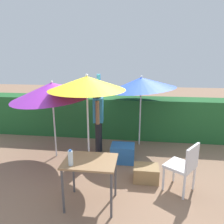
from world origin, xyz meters
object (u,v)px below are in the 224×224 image
crate_cardboard (146,173)px  chair_plastic (184,165)px  cooler_box (123,153)px  bottle_water (71,158)px  umbrella_yellow (141,83)px  folding_table (90,166)px  umbrella_rainbow (87,83)px  umbrella_orange (52,90)px  person_vendor (98,116)px

crate_cardboard → chair_plastic: bearing=-23.9°
cooler_box → bottle_water: 1.91m
umbrella_yellow → bottle_water: bearing=-110.2°
cooler_box → folding_table: bearing=-104.2°
umbrella_yellow → chair_plastic: bearing=-68.8°
umbrella_rainbow → umbrella_orange: bearing=155.3°
umbrella_orange → person_vendor: size_ratio=0.99×
bottle_water → person_vendor: bearing=89.3°
umbrella_orange → cooler_box: umbrella_orange is taller
chair_plastic → crate_cardboard: (-0.62, 0.27, -0.37)m
umbrella_yellow → cooler_box: (-0.36, -0.99, -1.43)m
person_vendor → folding_table: person_vendor is taller
umbrella_yellow → crate_cardboard: bearing=-85.1°
crate_cardboard → bottle_water: bottle_water is taller
bottle_water → umbrella_orange: bearing=118.7°
umbrella_orange → folding_table: size_ratio=2.32×
person_vendor → chair_plastic: bearing=-37.0°
umbrella_orange → person_vendor: (0.96, 0.28, -0.64)m
umbrella_yellow → bottle_water: 2.93m
umbrella_rainbow → crate_cardboard: (1.18, -0.33, -1.64)m
umbrella_yellow → person_vendor: 1.36m
umbrella_rainbow → bottle_water: size_ratio=8.20×
person_vendor → bottle_water: bearing=-90.7°
umbrella_yellow → crate_cardboard: size_ratio=3.99×
umbrella_yellow → cooler_box: 1.78m
chair_plastic → person_vendor: bearing=143.0°
umbrella_rainbow → umbrella_yellow: umbrella_rainbow is taller
umbrella_rainbow → cooler_box: size_ratio=3.82×
umbrella_rainbow → folding_table: 1.62m
person_vendor → chair_plastic: size_ratio=2.11×
cooler_box → folding_table: (-0.38, -1.50, 0.48)m
person_vendor → crate_cardboard: (1.10, -1.02, -0.79)m
umbrella_yellow → bottle_water: umbrella_yellow is taller
umbrella_yellow → person_vendor: (-0.96, -0.66, -0.69)m
crate_cardboard → cooler_box: bearing=125.8°
umbrella_rainbow → chair_plastic: 2.29m
umbrella_orange → bottle_water: umbrella_orange is taller
bottle_water → chair_plastic: bearing=21.9°
umbrella_rainbow → person_vendor: 1.10m
cooler_box → bottle_water: bearing=-110.4°
umbrella_yellow → cooler_box: bearing=-109.9°
cooler_box → crate_cardboard: cooler_box is taller
folding_table → cooler_box: bearing=75.8°
crate_cardboard → person_vendor: bearing=137.1°
umbrella_orange → chair_plastic: (2.68, -1.01, -1.06)m
folding_table → crate_cardboard: bearing=42.2°
umbrella_orange → folding_table: umbrella_orange is taller
umbrella_rainbow → folding_table: umbrella_rainbow is taller
umbrella_yellow → folding_table: size_ratio=2.33×
umbrella_yellow → folding_table: 2.76m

